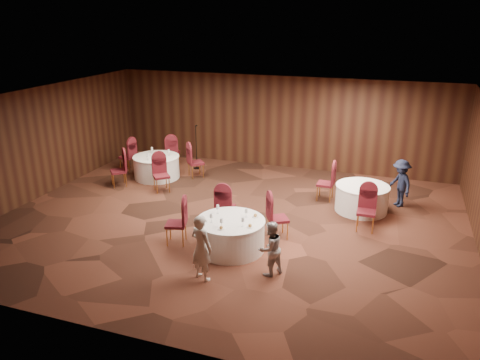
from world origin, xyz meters
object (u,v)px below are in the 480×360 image
(table_main, at_px, (231,235))
(table_right, at_px, (362,198))
(mic_stand, at_px, (197,156))
(woman_a, at_px, (201,248))
(woman_b, at_px, (270,248))
(man_c, at_px, (400,183))
(table_left, at_px, (157,167))

(table_main, distance_m, table_right, 4.24)
(mic_stand, xyz_separation_m, woman_a, (3.10, -6.67, 0.26))
(mic_stand, bearing_deg, woman_b, -54.03)
(woman_b, distance_m, man_c, 5.37)
(mic_stand, xyz_separation_m, woman_b, (4.37, -6.02, 0.15))
(man_c, bearing_deg, woman_a, -67.82)
(table_main, relative_size, mic_stand, 1.02)
(table_main, xyz_separation_m, man_c, (3.61, 4.02, 0.31))
(woman_b, bearing_deg, table_main, -86.53)
(table_left, xyz_separation_m, mic_stand, (0.86, 1.33, 0.08))
(table_main, xyz_separation_m, woman_a, (-0.11, -1.40, 0.34))
(table_left, distance_m, table_right, 6.75)
(table_right, xyz_separation_m, woman_b, (-1.49, -4.07, 0.22))
(table_right, distance_m, woman_b, 4.34)
(woman_a, bearing_deg, mic_stand, -43.78)
(table_main, relative_size, table_left, 1.04)
(woman_b, xyz_separation_m, man_c, (2.46, 4.78, 0.09))
(woman_a, bearing_deg, woman_b, -131.82)
(table_left, height_order, man_c, man_c)
(woman_b, bearing_deg, table_left, -95.15)
(table_left, height_order, woman_b, woman_b)
(table_main, relative_size, woman_a, 1.11)
(table_right, bearing_deg, table_main, -128.60)
(table_right, relative_size, mic_stand, 0.93)
(table_main, xyz_separation_m, woman_b, (1.15, -0.76, 0.22))
(mic_stand, height_order, woman_b, mic_stand)
(woman_b, relative_size, man_c, 0.87)
(table_main, distance_m, table_left, 5.66)
(table_left, relative_size, man_c, 1.11)
(table_main, height_order, man_c, man_c)
(woman_b, bearing_deg, woman_a, -26.33)
(table_main, height_order, table_left, same)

